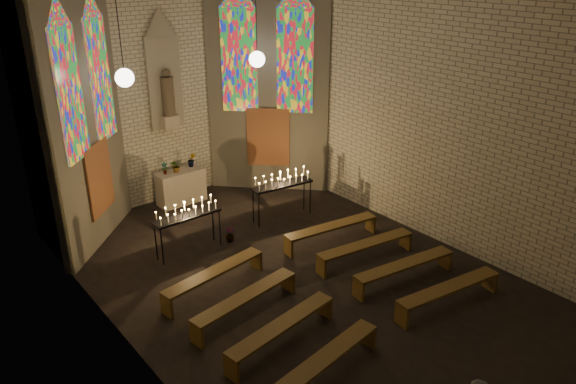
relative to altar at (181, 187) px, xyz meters
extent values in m
plane|color=black|center=(0.00, -5.45, -0.50)|extent=(12.00, 12.00, 0.00)
cube|color=beige|center=(0.00, 0.55, 3.00)|extent=(8.00, 0.02, 7.00)
cube|color=beige|center=(-4.00, -5.45, 3.00)|extent=(0.02, 12.00, 7.00)
cube|color=beige|center=(4.00, -5.45, 3.00)|extent=(0.02, 12.00, 7.00)
cube|color=beige|center=(-2.75, -0.70, 3.00)|extent=(2.72, 2.72, 7.00)
cube|color=beige|center=(2.75, -0.70, 3.00)|extent=(2.72, 2.72, 7.00)
cube|color=#4C3F8C|center=(-3.21, -1.39, 3.50)|extent=(0.78, 0.78, 3.00)
cube|color=#4C3F8C|center=(-2.06, -0.24, 3.50)|extent=(0.78, 0.78, 3.00)
cube|color=#4C3F8C|center=(2.06, -0.24, 3.50)|extent=(0.78, 0.78, 3.00)
cube|color=#4C3F8C|center=(3.21, -1.39, 3.50)|extent=(0.78, 0.78, 3.00)
cube|color=brown|center=(-2.63, -0.82, 1.20)|extent=(0.95, 0.95, 1.80)
cube|color=brown|center=(2.63, -0.82, 1.20)|extent=(0.95, 0.95, 1.80)
cube|color=gray|center=(0.00, 0.47, 3.00)|extent=(1.00, 0.12, 2.60)
cone|color=gray|center=(0.00, 0.47, 4.65)|extent=(1.00, 1.00, 0.80)
cube|color=#BBAE99|center=(0.00, 0.33, 1.90)|extent=(0.45, 0.30, 0.40)
cylinder|color=brown|center=(0.00, 0.33, 2.65)|extent=(0.36, 0.36, 1.10)
sphere|color=brown|center=(0.00, 0.33, 3.30)|extent=(0.26, 0.26, 0.26)
sphere|color=white|center=(-1.90, -1.35, 3.70)|extent=(0.44, 0.44, 0.44)
cylinder|color=black|center=(-1.90, -1.35, 5.10)|extent=(0.02, 0.02, 2.80)
sphere|color=white|center=(1.90, -1.35, 3.70)|extent=(0.44, 0.44, 0.44)
cylinder|color=black|center=(1.90, -1.35, 5.10)|extent=(0.02, 0.02, 2.80)
cube|color=#BBAE99|center=(0.00, 0.00, 0.00)|extent=(1.40, 0.60, 1.00)
imported|color=#4C723F|center=(-0.45, 0.04, 0.68)|extent=(0.22, 0.19, 0.36)
imported|color=#4C723F|center=(-0.10, -0.01, 0.69)|extent=(0.39, 0.35, 0.39)
imported|color=#4C723F|center=(0.46, 0.08, 0.72)|extent=(0.29, 0.26, 0.43)
imported|color=#4C723F|center=(-0.23, -2.95, -0.30)|extent=(0.27, 0.27, 0.39)
cube|color=black|center=(-1.32, -2.78, 0.49)|extent=(1.71, 0.41, 0.05)
cylinder|color=black|center=(-2.12, -2.94, -0.02)|extent=(0.03, 0.03, 0.96)
cylinder|color=black|center=(-0.52, -2.95, -0.02)|extent=(0.03, 0.03, 0.96)
cylinder|color=black|center=(-2.12, -2.62, -0.02)|extent=(0.03, 0.03, 0.96)
cylinder|color=black|center=(-0.52, -2.62, -0.02)|extent=(0.03, 0.03, 0.96)
cube|color=black|center=(1.67, -2.72, 0.51)|extent=(1.79, 0.65, 0.05)
cylinder|color=black|center=(0.83, -2.78, -0.01)|extent=(0.03, 0.03, 0.99)
cylinder|color=black|center=(2.46, -3.00, -0.01)|extent=(0.03, 0.03, 0.99)
cylinder|color=black|center=(0.88, -2.45, -0.01)|extent=(0.03, 0.03, 0.99)
cylinder|color=black|center=(2.50, -2.67, -0.01)|extent=(0.03, 0.03, 0.99)
cube|color=#503A17|center=(-1.75, -4.65, -0.03)|extent=(2.64, 0.74, 0.06)
cube|color=#503A17|center=(-3.01, -4.83, -0.26)|extent=(0.11, 0.37, 0.47)
cube|color=#503A17|center=(-0.49, -4.46, -0.26)|extent=(0.11, 0.37, 0.47)
cube|color=#503A17|center=(1.75, -4.65, -0.03)|extent=(2.64, 0.74, 0.06)
cube|color=#503A17|center=(0.49, -4.46, -0.26)|extent=(0.11, 0.37, 0.47)
cube|color=#503A17|center=(3.01, -4.83, -0.26)|extent=(0.11, 0.37, 0.47)
cube|color=#503A17|center=(-1.75, -5.85, -0.03)|extent=(2.64, 0.74, 0.06)
cube|color=#503A17|center=(-3.01, -6.03, -0.26)|extent=(0.11, 0.37, 0.47)
cube|color=#503A17|center=(-0.49, -5.66, -0.26)|extent=(0.11, 0.37, 0.47)
cube|color=#503A17|center=(1.75, -5.85, -0.03)|extent=(2.64, 0.74, 0.06)
cube|color=#503A17|center=(0.49, -5.66, -0.26)|extent=(0.11, 0.37, 0.47)
cube|color=#503A17|center=(3.01, -6.03, -0.26)|extent=(0.11, 0.37, 0.47)
cube|color=#503A17|center=(-1.75, -7.05, -0.03)|extent=(2.64, 0.74, 0.06)
cube|color=#503A17|center=(-3.01, -7.23, -0.26)|extent=(0.11, 0.37, 0.47)
cube|color=#503A17|center=(-0.49, -6.86, -0.26)|extent=(0.11, 0.37, 0.47)
cube|color=#503A17|center=(1.75, -7.05, -0.03)|extent=(2.64, 0.74, 0.06)
cube|color=#503A17|center=(0.49, -6.86, -0.26)|extent=(0.11, 0.37, 0.47)
cube|color=#503A17|center=(3.01, -7.23, -0.26)|extent=(0.11, 0.37, 0.47)
cube|color=#503A17|center=(-1.75, -8.25, -0.03)|extent=(2.64, 0.74, 0.06)
cube|color=#503A17|center=(-0.49, -8.06, -0.26)|extent=(0.11, 0.37, 0.47)
cube|color=#503A17|center=(1.75, -8.25, -0.03)|extent=(2.64, 0.74, 0.06)
cube|color=#503A17|center=(0.49, -8.06, -0.26)|extent=(0.11, 0.37, 0.47)
cube|color=#503A17|center=(3.01, -8.43, -0.26)|extent=(0.11, 0.37, 0.47)
camera|label=1|loc=(-7.09, -13.87, 6.46)|focal=35.00mm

